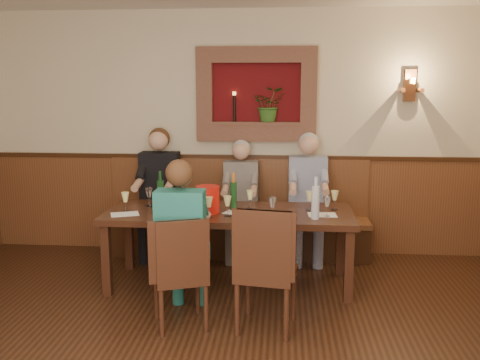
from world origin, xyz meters
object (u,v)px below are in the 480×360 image
object	(u,v)px
wine_bottle_green_b	(161,193)
dining_table	(229,219)
water_bottle	(315,202)
chair_near_left	(181,294)
chair_near_right	(266,293)
person_chair_front	(183,253)
person_bench_mid	(241,210)
wine_bottle_green_a	(233,195)
spittoon_bucket	(208,199)
bench	(238,227)
person_bench_left	(159,204)
person_bench_right	(307,208)

from	to	relation	value
wine_bottle_green_b	dining_table	bearing A→B (deg)	-5.76
dining_table	water_bottle	distance (m)	0.88
dining_table	chair_near_left	distance (m)	1.08
chair_near_right	person_chair_front	distance (m)	0.77
person_bench_mid	wine_bottle_green_a	world-z (taller)	person_bench_mid
spittoon_bucket	dining_table	bearing A→B (deg)	21.96
chair_near_right	wine_bottle_green_b	bearing A→B (deg)	146.09
spittoon_bucket	wine_bottle_green_b	distance (m)	0.52
bench	water_bottle	xyz separation A→B (m)	(0.82, -1.18, 0.58)
person_chair_front	dining_table	bearing A→B (deg)	68.06
chair_near_right	person_bench_left	distance (m)	2.22
spittoon_bucket	wine_bottle_green_b	size ratio (longest dim) A/B	0.70
bench	wine_bottle_green_b	size ratio (longest dim) A/B	8.07
chair_near_left	spittoon_bucket	xyz separation A→B (m)	(0.11, 0.87, 0.61)
bench	person_chair_front	xyz separation A→B (m)	(-0.31, -1.72, 0.24)
person_bench_mid	person_bench_right	xyz separation A→B (m)	(0.75, -0.00, 0.04)
bench	wine_bottle_green_a	bearing A→B (deg)	-87.66
dining_table	wine_bottle_green_a	distance (m)	0.23
dining_table	person_chair_front	xyz separation A→B (m)	(-0.31, -0.78, -0.11)
chair_near_right	bench	bearing A→B (deg)	110.91
chair_near_left	water_bottle	distance (m)	1.48
person_chair_front	spittoon_bucket	world-z (taller)	person_chair_front
chair_near_left	spittoon_bucket	distance (m)	1.07
person_bench_mid	person_bench_right	distance (m)	0.75
bench	person_bench_left	bearing A→B (deg)	-173.17
person_bench_mid	chair_near_left	bearing A→B (deg)	-101.06
chair_near_left	bench	bearing A→B (deg)	60.99
dining_table	chair_near_right	size ratio (longest dim) A/B	2.31
person_bench_right	wine_bottle_green_b	xyz separation A→B (m)	(-1.49, -0.77, 0.31)
wine_bottle_green_a	chair_near_right	bearing A→B (deg)	-70.15
wine_bottle_green_a	water_bottle	size ratio (longest dim) A/B	0.94
spittoon_bucket	person_bench_mid	bearing A→B (deg)	75.21
dining_table	person_bench_left	xyz separation A→B (m)	(-0.90, 0.84, -0.06)
dining_table	person_bench_mid	world-z (taller)	person_bench_mid
person_bench_mid	person_chair_front	bearing A→B (deg)	-102.43
bench	person_bench_mid	xyz separation A→B (m)	(0.04, -0.10, 0.23)
person_bench_left	wine_bottle_green_a	distance (m)	1.26
dining_table	spittoon_bucket	bearing A→B (deg)	-158.04
chair_near_right	person_bench_left	size ratio (longest dim) A/B	0.70
spittoon_bucket	water_bottle	world-z (taller)	water_bottle
wine_bottle_green_b	person_chair_front	bearing A→B (deg)	-65.94
bench	chair_near_left	size ratio (longest dim) A/B	3.19
spittoon_bucket	chair_near_right	bearing A→B (deg)	-55.66
person_bench_left	water_bottle	size ratio (longest dim) A/B	3.76
wine_bottle_green_b	bench	bearing A→B (deg)	51.58
chair_near_right	spittoon_bucket	xyz separation A→B (m)	(-0.59, 0.86, 0.58)
dining_table	person_bench_left	distance (m)	1.23
person_bench_right	water_bottle	bearing A→B (deg)	-88.94
chair_near_left	person_bench_mid	size ratio (longest dim) A/B	0.70
person_bench_left	chair_near_right	bearing A→B (deg)	-54.13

